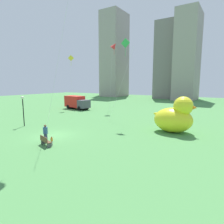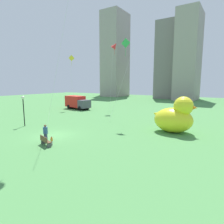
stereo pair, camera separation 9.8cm
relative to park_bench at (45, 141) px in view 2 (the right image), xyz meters
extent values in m
plane|color=#4A8747|center=(-2.13, 2.76, -0.47)|extent=(140.00, 140.00, 0.00)
cube|color=brown|center=(0.02, 0.07, -0.05)|extent=(1.64, 0.88, 0.06)
cube|color=brown|center=(-0.03, -0.11, 0.20)|extent=(1.53, 0.50, 0.45)
cube|color=#47474C|center=(-0.66, 0.27, -0.28)|extent=(0.18, 0.38, 0.39)
cube|color=#47474C|center=(0.70, -0.13, -0.28)|extent=(0.18, 0.38, 0.39)
cylinder|color=#38476B|center=(-0.94, 0.73, -0.05)|extent=(0.20, 0.20, 0.85)
cylinder|color=#38476B|center=(-0.73, 0.73, -0.05)|extent=(0.20, 0.20, 0.85)
cylinder|color=#33598C|center=(-0.83, 0.73, 0.70)|extent=(0.43, 0.43, 0.64)
sphere|color=brown|center=(-0.83, 0.73, 1.15)|extent=(0.25, 0.25, 0.25)
cylinder|color=silver|center=(0.37, 0.40, -0.27)|extent=(0.09, 0.09, 0.41)
cylinder|color=silver|center=(0.47, 0.40, -0.27)|extent=(0.09, 0.09, 0.41)
cylinder|color=gold|center=(0.42, 0.40, 0.09)|extent=(0.21, 0.21, 0.31)
sphere|color=brown|center=(0.42, 0.40, 0.31)|extent=(0.12, 0.12, 0.12)
ellipsoid|color=yellow|center=(8.39, 11.31, 0.96)|extent=(4.41, 3.26, 2.87)
sphere|color=yellow|center=(9.44, 11.31, 2.66)|extent=(2.15, 2.15, 2.15)
cone|color=orange|center=(10.41, 11.31, 2.55)|extent=(0.97, 0.97, 0.97)
cone|color=yellow|center=(6.47, 11.31, 1.44)|extent=(1.32, 1.15, 1.38)
cylinder|color=black|center=(-9.06, 3.77, 1.34)|extent=(0.12, 0.12, 3.63)
sphere|color=#EAEACC|center=(-9.06, 3.77, 3.32)|extent=(0.41, 0.41, 0.41)
cube|color=red|center=(-15.54, 20.13, 1.18)|extent=(4.82, 2.97, 2.40)
cube|color=#4C4C56|center=(-12.45, 19.64, 0.82)|extent=(2.09, 2.54, 1.68)
cylinder|color=black|center=(-12.64, 19.68, -0.02)|extent=(1.26, 2.51, 0.90)
cylinder|color=black|center=(-16.51, 20.28, -0.02)|extent=(1.26, 2.51, 0.90)
cube|color=gray|center=(-36.13, 66.14, 15.12)|extent=(6.47, 8.60, 31.18)
cube|color=#9E938C|center=(-30.13, 59.99, 16.67)|extent=(8.08, 11.32, 34.28)
cube|color=gray|center=(-6.13, 61.10, 13.11)|extent=(10.69, 9.86, 27.17)
cube|color=#9E938C|center=(-0.13, 57.60, 13.86)|extent=(6.78, 11.50, 28.66)
cylinder|color=silver|center=(-1.63, 3.53, 8.12)|extent=(2.66, 2.42, 17.18)
cylinder|color=silver|center=(-15.86, 19.68, 5.01)|extent=(0.72, 0.62, 10.96)
cube|color=yellow|center=(-16.15, 20.02, 10.49)|extent=(1.03, 0.84, 1.27)
cylinder|color=yellow|center=(-16.15, 20.02, 9.59)|extent=(0.04, 0.04, 1.60)
cylinder|color=silver|center=(-7.56, 22.59, 6.02)|extent=(0.19, 1.44, 12.99)
cone|color=red|center=(-6.85, 22.68, 12.52)|extent=(1.87, 1.67, 1.54)
cylinder|color=red|center=(-6.85, 22.68, 11.62)|extent=(0.04, 0.04, 1.60)
cylinder|color=silver|center=(0.01, 13.77, 5.00)|extent=(2.63, 2.73, 10.95)
cube|color=green|center=(1.36, 12.46, 10.47)|extent=(1.27, 0.17, 1.27)
cylinder|color=green|center=(1.36, 12.46, 9.57)|extent=(0.04, 0.04, 1.60)
camera|label=1|loc=(14.25, -10.87, 5.22)|focal=30.76mm
camera|label=2|loc=(14.34, -10.81, 5.22)|focal=30.76mm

